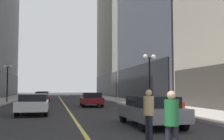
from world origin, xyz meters
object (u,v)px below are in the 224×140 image
Objects in this scene: street_lamp_left_far at (8,75)px; fire_hydrant_right at (183,109)px; car_silver at (44,95)px; pedestrian_in_tan_trench at (149,111)px; street_lamp_right_mid at (150,69)px; car_white at (33,103)px; pedestrian_in_green_parka at (172,119)px; car_grey at (150,110)px; car_red at (42,96)px; car_maroon at (91,99)px.

street_lamp_left_far reaches higher than fire_hydrant_right.
pedestrian_in_tan_trench is at bearing -82.69° from car_silver.
fire_hydrant_right is at bearing -84.06° from street_lamp_right_mid.
pedestrian_in_green_parka is at bearing -72.43° from car_white.
pedestrian_in_green_parka is 0.36× the size of street_lamp_right_mid.
car_grey is 5.68× the size of fire_hydrant_right.
car_white is at bearing 128.10° from car_grey.
car_red is 22.57m from fire_hydrant_right.
street_lamp_right_mid is at bearing 15.96° from car_white.
car_silver is 38.27m from pedestrian_in_green_parka.
car_white is 25.38m from car_silver.
car_maroon is (-0.74, 14.47, 0.00)m from car_grey.
car_silver is (-0.09, 7.18, -0.00)m from car_red.
car_red is 7.18m from car_silver.
fire_hydrant_right is (13.30, -17.54, -2.86)m from street_lamp_left_far.
car_white is at bearing -89.41° from car_silver.
car_maroon is 10.78m from fire_hydrant_right.
pedestrian_in_green_parka is (4.18, -30.85, 0.20)m from car_red.
street_lamp_left_far reaches higher than car_grey.
car_grey is at bearing -129.05° from fire_hydrant_right.
car_maroon is 1.05× the size of street_lamp_left_far.
car_red is 1.10× the size of car_silver.
street_lamp_right_mid is (4.79, 15.17, 2.34)m from pedestrian_in_green_parka.
street_lamp_right_mid is 5.54× the size of fire_hydrant_right.
car_grey is 1.03× the size of street_lamp_right_mid.
street_lamp_right_mid is at bearing 95.94° from fire_hydrant_right.
car_white is 1.03× the size of street_lamp_left_far.
street_lamp_left_far reaches higher than car_silver.
pedestrian_in_green_parka is 1.98× the size of fire_hydrant_right.
car_grey is 6.06m from fire_hydrant_right.
car_grey is at bearing -51.90° from car_white.
car_grey is at bearing -79.93° from car_silver.
street_lamp_right_mid is at bearing 70.51° from pedestrian_in_tan_trench.
car_red is at bearing 98.95° from pedestrian_in_tan_trench.
car_grey is 24.31m from street_lamp_left_far.
fire_hydrant_right is (9.47, -20.49, -0.32)m from car_red.
car_red is at bearing 37.54° from street_lamp_left_far.
car_grey is 2.82× the size of pedestrian_in_tan_trench.
pedestrian_in_green_parka is (-1.48, -5.66, 0.20)m from car_grey.
street_lamp_left_far is at bearing -142.46° from car_red.
pedestrian_in_green_parka is (4.01, -12.66, 0.20)m from car_white.
car_red is (-5.65, 25.19, -0.00)m from car_grey.
street_lamp_left_far is at bearing 108.07° from pedestrian_in_tan_trench.
pedestrian_in_green_parka is at bearing -83.59° from car_silver.
pedestrian_in_tan_trench reaches higher than car_grey.
car_maroon is 11.97m from street_lamp_left_far.
car_red is at bearing 114.81° from fire_hydrant_right.
street_lamp_left_far is (-8.74, 7.77, 2.54)m from car_maroon.
pedestrian_in_tan_trench is (-0.44, -17.67, 0.21)m from car_maroon.
street_lamp_left_far is 5.54× the size of fire_hydrant_right.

